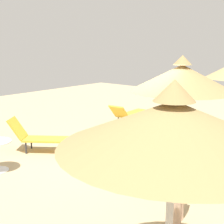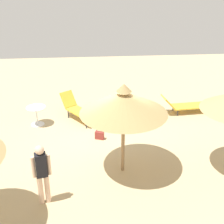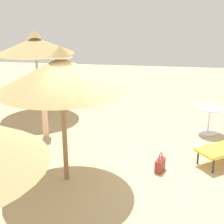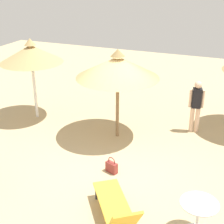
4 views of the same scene
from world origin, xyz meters
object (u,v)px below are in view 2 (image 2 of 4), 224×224
object	(u,v)px
lounge_chair_back	(185,105)
side_table_round	(36,113)
lounge_chair_far_left	(77,109)
handbag	(99,135)
parasol_umbrella_front	(124,102)
person_standing_near_left	(42,171)

from	to	relation	value
lounge_chair_back	side_table_round	distance (m)	6.00
lounge_chair_far_left	handbag	bearing A→B (deg)	-64.93
parasol_umbrella_front	side_table_round	world-z (taller)	parasol_umbrella_front
parasol_umbrella_front	lounge_chair_back	xyz separation A→B (m)	(3.07, 3.78, -1.85)
lounge_chair_far_left	side_table_round	xyz separation A→B (m)	(-1.53, -0.37, 0.07)
lounge_chair_far_left	person_standing_near_left	xyz separation A→B (m)	(-0.76, -4.74, 0.51)
person_standing_near_left	parasol_umbrella_front	bearing A→B (deg)	29.11
handbag	side_table_round	size ratio (longest dim) A/B	0.60
side_table_round	person_standing_near_left	bearing A→B (deg)	-80.00
lounge_chair_back	lounge_chair_far_left	bearing A→B (deg)	-177.09
handbag	side_table_round	bearing A→B (deg)	150.65
person_standing_near_left	handbag	xyz separation A→B (m)	(1.54, 3.07, -0.79)
lounge_chair_back	side_table_round	size ratio (longest dim) A/B	2.93
lounge_chair_far_left	handbag	size ratio (longest dim) A/B	4.05
side_table_round	handbag	bearing A→B (deg)	-29.35
lounge_chair_far_left	handbag	world-z (taller)	lounge_chair_far_left
side_table_round	lounge_chair_far_left	bearing A→B (deg)	13.47
lounge_chair_far_left	side_table_round	bearing A→B (deg)	-166.53
lounge_chair_far_left	person_standing_near_left	world-z (taller)	person_standing_near_left
parasol_umbrella_front	handbag	bearing A→B (deg)	107.25
person_standing_near_left	lounge_chair_far_left	bearing A→B (deg)	80.86
handbag	side_table_round	distance (m)	2.68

